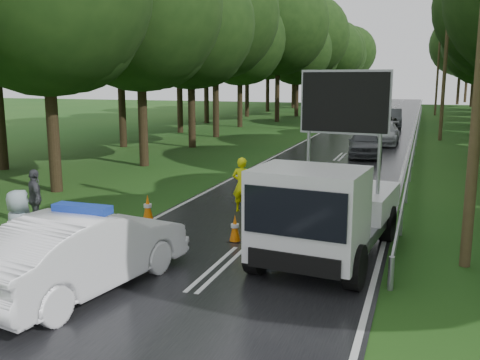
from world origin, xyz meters
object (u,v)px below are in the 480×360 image
at_px(queue_car_fourth, 391,118).
at_px(officer, 242,185).
at_px(queue_car_second, 383,133).
at_px(police_sedan, 85,252).
at_px(queue_car_first, 365,143).
at_px(barrier, 295,195).
at_px(queue_car_third, 377,124).
at_px(civilian, 266,202).
at_px(work_truck, 326,211).

bearing_deg(queue_car_fourth, officer, -98.98).
bearing_deg(officer, queue_car_second, -96.06).
bearing_deg(police_sedan, queue_car_first, -89.36).
bearing_deg(queue_car_first, barrier, -98.31).
height_order(barrier, queue_car_third, queue_car_third).
bearing_deg(queue_car_third, queue_car_first, -85.93).
bearing_deg(civilian, officer, 81.89).
bearing_deg(officer, police_sedan, 84.77).
height_order(work_truck, queue_car_third, work_truck).
xyz_separation_m(police_sedan, queue_car_fourth, (3.49, 38.57, -0.00)).
height_order(barrier, queue_car_second, queue_car_second).
distance_m(civilian, queue_car_first, 15.96).
height_order(work_truck, queue_car_first, work_truck).
xyz_separation_m(barrier, queue_car_fourth, (0.63, 32.59, -0.10)).
relative_size(police_sedan, queue_car_third, 0.93).
distance_m(police_sedan, queue_car_second, 26.81).
distance_m(queue_car_first, queue_car_fourth, 18.02).
bearing_deg(queue_car_fourth, queue_car_first, -95.05).
relative_size(officer, queue_car_second, 0.37).
distance_m(officer, queue_car_second, 19.77).
height_order(work_truck, civilian, work_truck).
height_order(police_sedan, barrier, police_sedan).
xyz_separation_m(officer, queue_car_third, (1.98, 25.59, -0.13)).
height_order(queue_car_second, queue_car_third, queue_car_third).
bearing_deg(police_sedan, work_truck, -131.16).
distance_m(barrier, queue_car_second, 20.58).
relative_size(police_sedan, queue_car_second, 1.07).
distance_m(police_sedan, barrier, 6.63).
relative_size(civilian, queue_car_fourth, 0.40).
distance_m(work_truck, queue_car_fourth, 35.17).
distance_m(civilian, queue_car_third, 27.96).
xyz_separation_m(queue_car_first, queue_car_third, (-0.36, 12.02, 0.02)).
relative_size(work_truck, queue_car_first, 1.32).
height_order(police_sedan, queue_car_second, police_sedan).
height_order(queue_car_first, queue_car_fourth, queue_car_fourth).
xyz_separation_m(work_truck, queue_car_third, (-1.28, 29.16, -0.42)).
bearing_deg(police_sedan, queue_car_fourth, -85.53).
height_order(queue_car_first, queue_car_third, queue_car_third).
bearing_deg(civilian, queue_car_third, 48.80).
bearing_deg(civilian, queue_car_first, 46.73).
height_order(queue_car_second, queue_car_fourth, queue_car_fourth).
xyz_separation_m(work_truck, barrier, (-1.32, 2.58, -0.27)).
bearing_deg(work_truck, queue_car_third, 98.62).
height_order(civilian, queue_car_first, civilian).
bearing_deg(queue_car_second, work_truck, -88.38).
xyz_separation_m(police_sedan, queue_car_second, (3.75, 26.54, -0.12)).
xyz_separation_m(work_truck, queue_car_fourth, (-0.68, 35.16, -0.37)).
bearing_deg(barrier, queue_car_third, 107.99).
relative_size(work_truck, queue_car_fourth, 1.16).
height_order(work_truck, officer, work_truck).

